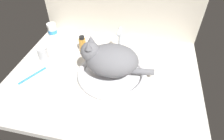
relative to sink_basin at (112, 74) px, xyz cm
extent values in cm
cube|color=silver|center=(-4.44, 0.22, -2.87)|extent=(102.60, 81.87, 3.00)
cube|color=beige|center=(-4.44, 42.36, 13.49)|extent=(102.60, 2.40, 35.74)
torus|color=white|center=(0.00, 0.00, 0.16)|extent=(37.75, 37.75, 3.07)
cylinder|color=white|center=(0.00, 0.00, -1.07)|extent=(33.14, 33.14, 0.60)
cylinder|color=silver|center=(0.00, 22.15, -0.21)|extent=(4.00, 4.00, 2.32)
cylinder|color=silver|center=(0.00, 22.15, 8.03)|extent=(2.00, 2.00, 14.16)
sphere|color=silver|center=(0.00, 22.15, 15.11)|extent=(2.20, 2.20, 2.20)
cylinder|color=silver|center=(0.00, 18.99, 15.11)|extent=(2.00, 6.32, 2.00)
sphere|color=silver|center=(0.00, 15.83, 15.11)|extent=(2.10, 2.10, 2.10)
cylinder|color=silver|center=(-6.95, 22.15, -0.57)|extent=(3.20, 3.20, 1.60)
cone|color=silver|center=(-6.95, 22.15, 2.55)|extent=(2.88, 2.88, 4.64)
cylinder|color=silver|center=(6.95, 22.15, -0.57)|extent=(3.20, 3.20, 1.60)
cone|color=silver|center=(6.95, 22.15, 2.55)|extent=(2.88, 2.88, 4.64)
ellipsoid|color=slate|center=(0.00, 0.00, 9.25)|extent=(28.99, 23.28, 15.10)
sphere|color=slate|center=(-10.78, -1.07, 13.94)|extent=(10.01, 10.01, 10.01)
cone|color=slate|center=(-10.49, -4.05, 19.32)|extent=(3.80, 3.80, 3.75)
cone|color=slate|center=(-11.08, 1.92, 19.32)|extent=(3.80, 3.80, 3.75)
ellipsoid|color=silver|center=(-14.52, -1.43, 12.94)|extent=(3.40, 4.48, 3.20)
ellipsoid|color=silver|center=(-9.43, -0.93, 8.49)|extent=(8.67, 12.09, 8.30)
cylinder|color=slate|center=(15.70, 1.55, 3.30)|extent=(12.84, 4.42, 3.20)
cylinder|color=#B2B5BA|center=(-43.47, 6.22, 1.69)|extent=(5.85, 5.85, 6.13)
cylinder|color=silver|center=(-43.47, 6.22, 5.26)|extent=(5.97, 5.97, 1.00)
cylinder|color=gold|center=(-22.56, 18.05, 3.19)|extent=(4.23, 4.23, 9.13)
cylinder|color=black|center=(-22.56, 18.05, 8.65)|extent=(3.17, 3.17, 1.80)
cylinder|color=white|center=(-49.80, 32.32, 1.99)|extent=(5.84, 5.84, 6.72)
cylinder|color=#338CD1|center=(-49.80, 32.32, 1.45)|extent=(6.02, 6.02, 2.69)
cylinder|color=white|center=(-49.80, 32.32, 6.29)|extent=(6.14, 6.14, 1.88)
cylinder|color=#338CD1|center=(-42.04, -9.81, -0.87)|extent=(8.72, 15.27, 1.00)
cube|color=white|center=(-37.52, -1.26, -0.27)|extent=(2.28, 2.86, 1.20)
camera|label=1|loc=(16.06, -73.66, 70.09)|focal=30.48mm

